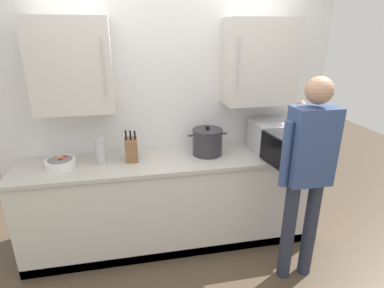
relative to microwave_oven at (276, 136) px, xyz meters
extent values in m
cube|color=white|center=(-1.00, 0.31, 0.22)|extent=(3.21, 0.10, 2.54)
cube|color=beige|center=(-1.82, 0.10, 0.70)|extent=(0.65, 0.32, 0.77)
cylinder|color=#B7BABF|center=(-1.56, -0.07, 0.70)|extent=(0.01, 0.01, 0.46)
cube|color=beige|center=(-0.18, 0.10, 0.70)|extent=(0.65, 0.32, 0.77)
cylinder|color=#B7BABF|center=(-0.45, -0.07, 0.70)|extent=(0.01, 0.01, 0.46)
cube|color=beige|center=(-1.00, -0.03, -0.61)|extent=(2.81, 0.56, 0.87)
cube|color=#BCB7AD|center=(-1.00, -0.03, -0.16)|extent=(2.85, 0.60, 0.03)
cube|color=black|center=(-1.00, -0.29, -1.00)|extent=(2.81, 0.04, 0.09)
cube|color=#B7BABF|center=(0.03, 0.01, 0.00)|extent=(0.50, 0.38, 0.28)
cube|color=beige|center=(-0.04, 0.00, 0.00)|extent=(0.32, 0.32, 0.23)
cube|color=black|center=(0.21, -0.18, 0.00)|extent=(0.14, 0.01, 0.26)
cube|color=black|center=(-0.20, -0.35, 0.00)|extent=(0.07, 0.36, 0.26)
cylinder|color=#2D2D33|center=(-0.69, 0.02, -0.03)|extent=(0.28, 0.28, 0.23)
cylinder|color=#2D2D33|center=(-0.69, 0.02, 0.10)|extent=(0.29, 0.29, 0.02)
cylinder|color=black|center=(-0.69, 0.02, 0.12)|extent=(0.04, 0.04, 0.03)
cylinder|color=#2D2D33|center=(-0.85, 0.02, 0.06)|extent=(0.05, 0.02, 0.02)
cylinder|color=#2D2D33|center=(-0.52, 0.02, 0.06)|extent=(0.05, 0.02, 0.02)
cylinder|color=white|center=(-2.01, -0.02, -0.11)|extent=(0.25, 0.25, 0.07)
cylinder|color=slate|center=(-2.01, -0.02, -0.09)|extent=(0.21, 0.21, 0.04)
sphere|color=red|center=(-1.97, 0.03, -0.08)|extent=(0.04, 0.04, 0.04)
sphere|color=orange|center=(-2.01, -0.01, -0.07)|extent=(0.06, 0.06, 0.06)
sphere|color=orange|center=(-2.01, 0.00, -0.07)|extent=(0.05, 0.05, 0.05)
sphere|color=#511E5B|center=(-2.00, -0.02, -0.08)|extent=(0.05, 0.05, 0.05)
cube|color=brown|center=(-1.40, 0.01, -0.04)|extent=(0.11, 0.15, 0.21)
cylinder|color=black|center=(-1.43, -0.01, 0.11)|extent=(0.02, 0.02, 0.09)
cylinder|color=black|center=(-1.40, -0.01, 0.11)|extent=(0.02, 0.02, 0.09)
cylinder|color=black|center=(-1.36, -0.01, 0.10)|extent=(0.02, 0.02, 0.08)
cylinder|color=#B7BABF|center=(-1.66, 0.00, -0.04)|extent=(0.09, 0.09, 0.21)
cylinder|color=#B7BABF|center=(-1.66, 0.00, 0.08)|extent=(0.09, 0.09, 0.03)
cylinder|color=#282D3D|center=(-0.16, -0.69, -0.60)|extent=(0.11, 0.11, 0.90)
cylinder|color=#282D3D|center=(0.04, -0.69, -0.60)|extent=(0.11, 0.11, 0.90)
cube|color=#334775|center=(-0.06, -0.69, 0.15)|extent=(0.34, 0.20, 0.61)
sphere|color=tan|center=(-0.06, -0.69, 0.58)|extent=(0.20, 0.20, 0.20)
cylinder|color=tan|center=(0.07, -0.50, 0.24)|extent=(0.15, 0.44, 0.36)
cylinder|color=#334775|center=(-0.26, -0.69, 0.10)|extent=(0.07, 0.07, 0.52)
camera|label=1|loc=(-1.36, -2.62, 0.97)|focal=28.67mm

